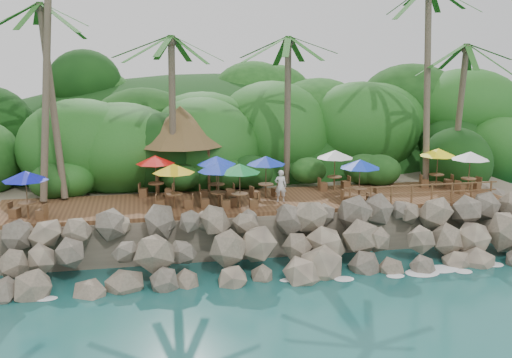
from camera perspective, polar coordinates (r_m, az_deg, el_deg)
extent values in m
plane|color=#19514F|center=(26.30, 2.53, -9.96)|extent=(140.00, 140.00, 0.00)
cube|color=gray|center=(41.07, -2.66, -0.37)|extent=(32.00, 25.20, 2.10)
ellipsoid|color=#143811|center=(48.56, -3.94, 0.28)|extent=(44.80, 28.00, 15.40)
cube|color=brown|center=(31.21, 0.00, -2.16)|extent=(26.00, 5.00, 0.20)
ellipsoid|color=white|center=(26.13, -17.56, -10.62)|extent=(1.20, 0.80, 0.06)
ellipsoid|color=white|center=(25.93, -10.86, -10.43)|extent=(1.20, 0.80, 0.06)
ellipsoid|color=white|center=(26.07, -4.15, -10.11)|extent=(1.20, 0.80, 0.06)
ellipsoid|color=white|center=(26.56, 2.38, -9.66)|extent=(1.20, 0.80, 0.06)
ellipsoid|color=white|center=(27.37, 8.58, -9.12)|extent=(1.20, 0.80, 0.06)
ellipsoid|color=white|center=(28.47, 14.35, -8.52)|extent=(1.20, 0.80, 0.06)
ellipsoid|color=white|center=(29.84, 19.62, -7.90)|extent=(1.20, 0.80, 0.06)
cylinder|color=brown|center=(32.77, -18.82, 6.96)|extent=(1.29, 2.21, 9.91)
ellipsoid|color=#23601E|center=(32.77, -19.43, 15.72)|extent=(6.00, 6.00, 2.40)
cylinder|color=brown|center=(32.41, -19.31, 10.61)|extent=(1.46, 2.56, 14.10)
cylinder|color=brown|center=(32.58, -7.96, 5.93)|extent=(0.55, 0.72, 8.31)
ellipsoid|color=#23601E|center=(32.42, -8.17, 13.24)|extent=(6.00, 6.00, 2.40)
cylinder|color=brown|center=(34.23, 3.02, 6.32)|extent=(0.53, 0.85, 8.31)
ellipsoid|color=#23601E|center=(34.07, 3.10, 13.28)|extent=(6.00, 6.00, 2.40)
cylinder|color=brown|center=(35.60, 15.99, 8.45)|extent=(0.65, 1.92, 11.17)
cylinder|color=brown|center=(37.82, 18.82, 5.96)|extent=(0.69, 1.44, 7.92)
ellipsoid|color=#23601E|center=(37.66, 19.23, 11.97)|extent=(6.00, 6.00, 2.40)
cylinder|color=brown|center=(32.92, -9.36, 0.75)|extent=(0.16, 0.16, 2.40)
cylinder|color=brown|center=(33.11, -4.51, 0.94)|extent=(0.16, 0.16, 2.40)
cylinder|color=brown|center=(35.68, -9.50, 1.61)|extent=(0.16, 0.16, 2.40)
cylinder|color=brown|center=(35.85, -5.02, 1.78)|extent=(0.16, 0.16, 2.40)
cone|color=brown|center=(34.01, -7.20, 5.10)|extent=(5.05, 5.05, 2.20)
cylinder|color=brown|center=(33.64, 7.46, -0.41)|extent=(0.08, 0.08, 0.73)
cylinder|color=brown|center=(33.56, 7.48, 0.22)|extent=(0.83, 0.83, 0.05)
cylinder|color=brown|center=(33.49, 7.49, 0.79)|extent=(0.05, 0.05, 2.17)
cone|color=silver|center=(33.32, 7.54, 2.37)|extent=(2.07, 2.07, 0.44)
cube|color=brown|center=(33.40, 6.37, -0.71)|extent=(0.45, 0.45, 0.45)
cube|color=brown|center=(33.95, 8.52, -0.56)|extent=(0.45, 0.45, 0.45)
cylinder|color=brown|center=(35.48, 16.80, -0.18)|extent=(0.08, 0.08, 0.73)
cylinder|color=brown|center=(35.41, 16.83, 0.42)|extent=(0.83, 0.83, 0.05)
cylinder|color=brown|center=(35.34, 16.87, 0.96)|extent=(0.05, 0.05, 2.17)
cone|color=#FFEE15|center=(35.18, 16.96, 2.46)|extent=(2.07, 2.07, 0.44)
cube|color=brown|center=(35.30, 15.72, -0.40)|extent=(0.47, 0.47, 0.45)
cube|color=brown|center=(35.73, 17.83, -0.38)|extent=(0.47, 0.47, 0.45)
cylinder|color=brown|center=(30.95, 9.77, -1.57)|extent=(0.08, 0.08, 0.73)
cylinder|color=brown|center=(30.87, 9.80, -0.89)|extent=(0.83, 0.83, 0.05)
cylinder|color=brown|center=(30.79, 9.82, -0.27)|extent=(0.05, 0.05, 2.17)
cone|color=#0D2EB4|center=(30.61, 9.88, 1.45)|extent=(2.07, 2.07, 0.44)
cube|color=brown|center=(30.73, 8.58, -1.89)|extent=(0.43, 0.43, 0.45)
cube|color=brown|center=(31.25, 10.93, -1.74)|extent=(0.43, 0.43, 0.45)
cylinder|color=brown|center=(29.54, -20.89, -2.84)|extent=(0.08, 0.08, 0.73)
cylinder|color=brown|center=(29.46, -20.95, -2.14)|extent=(0.83, 0.83, 0.05)
cylinder|color=brown|center=(29.38, -21.00, -1.49)|extent=(0.05, 0.05, 2.17)
cone|color=#0D14AD|center=(29.19, -21.13, 0.30)|extent=(2.07, 2.07, 0.44)
cube|color=brown|center=(29.95, -21.99, -3.01)|extent=(0.54, 0.54, 0.45)
cube|color=brown|center=(29.22, -19.73, -3.20)|extent=(0.54, 0.54, 0.45)
cylinder|color=brown|center=(29.72, -3.57, -1.98)|extent=(0.08, 0.08, 0.73)
cylinder|color=brown|center=(29.63, -3.58, -1.28)|extent=(0.83, 0.83, 0.05)
cylinder|color=brown|center=(29.55, -3.59, -0.63)|extent=(0.05, 0.05, 2.17)
cone|color=#0C27A6|center=(29.36, -3.61, 1.15)|extent=(2.07, 2.07, 0.44)
cube|color=brown|center=(29.68, -4.89, -2.29)|extent=(0.42, 0.42, 0.45)
cube|color=brown|center=(29.84, -2.25, -2.18)|extent=(0.42, 0.42, 0.45)
cylinder|color=brown|center=(29.60, -7.76, -2.12)|extent=(0.08, 0.08, 0.73)
cylinder|color=brown|center=(29.51, -7.78, -1.42)|extent=(0.83, 0.83, 0.05)
cylinder|color=brown|center=(29.44, -7.80, -0.77)|extent=(0.05, 0.05, 2.17)
cone|color=gold|center=(29.24, -7.85, 1.02)|extent=(2.07, 2.07, 0.44)
cube|color=brown|center=(29.68, -9.08, -2.40)|extent=(0.45, 0.45, 0.45)
cube|color=brown|center=(29.61, -6.42, -2.36)|extent=(0.45, 0.45, 0.45)
cylinder|color=brown|center=(31.47, 0.94, -1.17)|extent=(0.08, 0.08, 0.73)
cylinder|color=brown|center=(31.38, 0.94, -0.50)|extent=(0.83, 0.83, 0.05)
cylinder|color=brown|center=(31.31, 0.95, 0.11)|extent=(0.05, 0.05, 2.17)
cone|color=#0C27A6|center=(31.13, 0.95, 1.80)|extent=(2.07, 2.07, 0.44)
cube|color=brown|center=(31.12, -0.10, -1.58)|extent=(0.54, 0.54, 0.45)
cube|color=brown|center=(31.89, 1.95, -1.25)|extent=(0.54, 0.54, 0.45)
cylinder|color=brown|center=(34.87, 19.55, -0.57)|extent=(0.08, 0.08, 0.73)
cylinder|color=brown|center=(34.80, 19.59, 0.04)|extent=(0.83, 0.83, 0.05)
cylinder|color=brown|center=(34.73, 19.63, 0.59)|extent=(0.05, 0.05, 2.17)
cone|color=white|center=(34.57, 19.74, 2.11)|extent=(2.07, 2.07, 0.44)
cube|color=brown|center=(34.36, 18.84, -0.93)|extent=(0.54, 0.54, 0.45)
cube|color=brown|center=(35.44, 20.21, -0.65)|extent=(0.54, 0.54, 0.45)
cylinder|color=brown|center=(31.55, -3.75, -1.16)|extent=(0.08, 0.08, 0.73)
cylinder|color=brown|center=(31.47, -3.76, -0.49)|extent=(0.83, 0.83, 0.05)
cylinder|color=brown|center=(31.39, -3.77, 0.12)|extent=(0.05, 0.05, 2.17)
cone|color=#0D28B2|center=(31.22, -3.79, 1.80)|extent=(2.07, 2.07, 0.44)
cube|color=brown|center=(31.50, -4.99, -1.46)|extent=(0.41, 0.41, 0.45)
cube|color=brown|center=(31.67, -2.51, -1.35)|extent=(0.41, 0.41, 0.45)
cylinder|color=brown|center=(32.12, -9.48, -1.06)|extent=(0.08, 0.08, 0.73)
cylinder|color=brown|center=(32.04, -9.50, -0.41)|extent=(0.83, 0.83, 0.05)
cylinder|color=brown|center=(31.97, -9.52, 0.19)|extent=(0.05, 0.05, 2.17)
cone|color=red|center=(31.79, -9.58, 1.84)|extent=(2.07, 2.07, 0.44)
cube|color=brown|center=(32.30, -10.66, -1.28)|extent=(0.50, 0.50, 0.45)
cube|color=brown|center=(32.02, -8.26, -1.32)|extent=(0.50, 0.50, 0.45)
cylinder|color=brown|center=(29.37, -1.55, -2.13)|extent=(0.08, 0.08, 0.73)
cylinder|color=brown|center=(29.29, -1.55, -1.42)|extent=(0.83, 0.83, 0.05)
cylinder|color=brown|center=(29.21, -1.55, -0.76)|extent=(0.05, 0.05, 2.17)
cone|color=#0C722D|center=(29.02, -1.56, 1.04)|extent=(2.07, 2.07, 0.44)
cube|color=brown|center=(29.35, -2.88, -2.43)|extent=(0.44, 0.44, 0.45)
cube|color=brown|center=(29.48, -0.21, -2.35)|extent=(0.44, 0.44, 0.45)
cylinder|color=brown|center=(29.97, 8.91, -1.71)|extent=(0.10, 0.10, 1.00)
cylinder|color=brown|center=(30.36, 10.86, -1.61)|extent=(0.10, 0.10, 1.00)
cylinder|color=brown|center=(30.78, 12.77, -1.51)|extent=(0.10, 0.10, 1.00)
cylinder|color=brown|center=(31.23, 14.62, -1.41)|extent=(0.10, 0.10, 1.00)
cylinder|color=brown|center=(31.72, 16.41, -1.31)|extent=(0.10, 0.10, 1.00)
cylinder|color=brown|center=(32.24, 18.15, -1.21)|extent=(0.10, 0.10, 1.00)
cylinder|color=brown|center=(32.78, 19.83, -1.11)|extent=(0.10, 0.10, 1.00)
cylinder|color=brown|center=(33.35, 21.46, -1.02)|extent=(0.10, 0.10, 1.00)
cube|color=brown|center=(31.38, 15.57, -0.56)|extent=(8.30, 0.06, 0.06)
cube|color=brown|center=(31.46, 15.53, -1.27)|extent=(8.30, 0.06, 0.06)
imported|color=silver|center=(30.59, 2.36, -0.66)|extent=(0.66, 0.49, 1.67)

